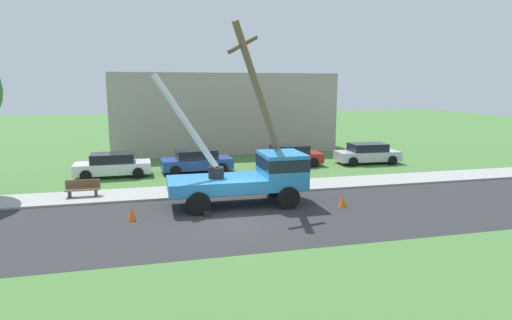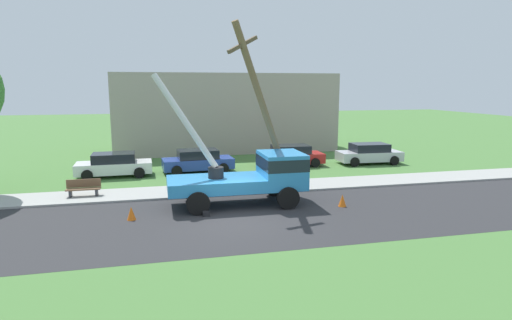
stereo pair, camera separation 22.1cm
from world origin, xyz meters
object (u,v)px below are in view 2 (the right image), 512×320
parked_sedan_white (114,165)px  parked_sedan_silver (369,154)px  traffic_cone_behind (131,213)px  parked_sedan_red (291,156)px  leaning_utility_pole (264,110)px  park_bench (84,188)px  utility_truck (254,174)px  parked_sedan_blue (198,161)px  traffic_cone_ahead (342,200)px

parked_sedan_white → parked_sedan_silver: same height
traffic_cone_behind → parked_sedan_red: bearing=44.8°
leaning_utility_pole → park_bench: bearing=167.9°
utility_truck → parked_sedan_white: (-6.85, 7.84, -0.70)m
utility_truck → parked_sedan_white: size_ratio=1.52×
parked_sedan_blue → leaning_utility_pole: bearing=-70.1°
parked_sedan_white → parked_sedan_red: bearing=4.2°
leaning_utility_pole → parked_sedan_red: size_ratio=1.87×
leaning_utility_pole → park_bench: size_ratio=5.20×
parked_sedan_white → leaning_utility_pole: bearing=-41.7°
traffic_cone_ahead → parked_sedan_blue: parked_sedan_blue is taller
parked_sedan_white → parked_sedan_blue: same height
leaning_utility_pole → parked_sedan_silver: 12.39m
utility_truck → leaning_utility_pole: size_ratio=0.81×
parked_sedan_white → park_bench: (-1.03, -4.92, -0.25)m
parked_sedan_silver → park_bench: 18.86m
utility_truck → parked_sedan_red: bearing=62.3°
leaning_utility_pole → parked_sedan_blue: leaning_utility_pole is taller
traffic_cone_ahead → parked_sedan_white: (-10.61, 9.27, 0.43)m
parked_sedan_silver → park_bench: parked_sedan_silver is taller
park_bench → traffic_cone_behind: bearing=-59.9°
parked_sedan_red → park_bench: bearing=-155.2°
utility_truck → parked_sedan_silver: 13.15m
utility_truck → parked_sedan_red: utility_truck is taller
leaning_utility_pole → parked_sedan_silver: bearing=37.1°
traffic_cone_behind → parked_sedan_silver: bearing=31.3°
parked_sedan_blue → parked_sedan_red: 6.39m
utility_truck → park_bench: (-7.88, 2.92, -0.95)m
traffic_cone_ahead → parked_sedan_silver: size_ratio=0.12×
park_bench → leaning_utility_pole: bearing=-12.1°
parked_sedan_red → utility_truck: bearing=-117.7°
traffic_cone_behind → park_bench: (-2.43, 4.20, 0.18)m
leaning_utility_pole → parked_sedan_blue: bearing=109.9°
parked_sedan_white → parked_sedan_red: size_ratio=1.00×
parked_sedan_red → park_bench: size_ratio=2.78×
parked_sedan_white → parked_sedan_blue: size_ratio=0.99×
traffic_cone_behind → parked_sedan_white: size_ratio=0.13×
utility_truck → traffic_cone_ahead: (3.76, -1.43, -1.13)m
traffic_cone_behind → traffic_cone_ahead: bearing=-1.0°
utility_truck → parked_sedan_blue: size_ratio=1.50×
park_bench → parked_sedan_white: bearing=78.2°
traffic_cone_ahead → parked_sedan_red: parked_sedan_red is taller
utility_truck → parked_sedan_white: utility_truck is taller
traffic_cone_behind → parked_sedan_red: parked_sedan_red is taller
parked_sedan_white → parked_sedan_red: (11.42, 0.85, 0.00)m
traffic_cone_ahead → utility_truck: bearing=159.1°
traffic_cone_behind → parked_sedan_blue: 10.05m
parked_sedan_white → parked_sedan_red: same height
parked_sedan_white → parked_sedan_silver: 17.07m
traffic_cone_behind → parked_sedan_blue: parked_sedan_blue is taller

